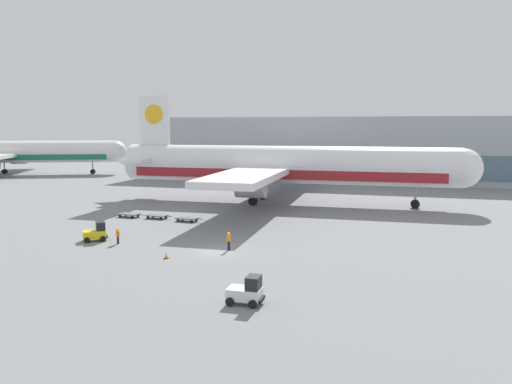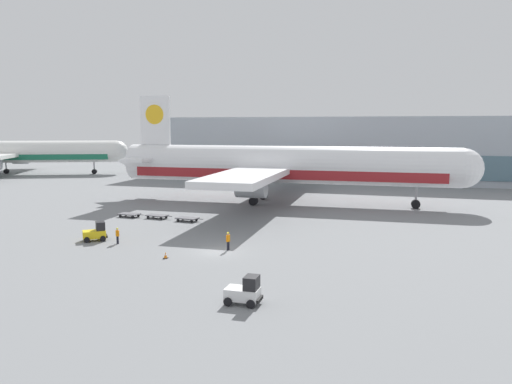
# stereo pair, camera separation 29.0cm
# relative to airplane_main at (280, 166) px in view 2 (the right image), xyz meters

# --- Properties ---
(ground_plane) EXTENTS (400.00, 400.00, 0.00)m
(ground_plane) POSITION_rel_airplane_main_xyz_m (1.33, -31.43, -5.84)
(ground_plane) COLOR slate
(terminal_building) EXTENTS (90.00, 18.20, 14.00)m
(terminal_building) POSITION_rel_airplane_main_xyz_m (4.99, 38.61, 1.15)
(terminal_building) COLOR #9EA8B2
(terminal_building) RESTS_ON ground_plane
(airplane_main) EXTENTS (58.08, 48.17, 17.00)m
(airplane_main) POSITION_rel_airplane_main_xyz_m (0.00, 0.00, 0.00)
(airplane_main) COLOR white
(airplane_main) RESTS_ON ground_plane
(airplane_distant) EXTENTS (51.33, 44.35, 15.91)m
(airplane_distant) POSITION_rel_airplane_main_xyz_m (-74.14, 26.52, -0.38)
(airplane_distant) COLOR white
(airplane_distant) RESTS_ON ground_plane
(baggage_tug_foreground) EXTENTS (2.47, 1.65, 2.00)m
(baggage_tug_foreground) POSITION_rel_airplane_main_xyz_m (8.25, -44.47, -4.96)
(baggage_tug_foreground) COLOR silver
(baggage_tug_foreground) RESTS_ON ground_plane
(baggage_tug_mid) EXTENTS (2.80, 2.65, 2.00)m
(baggage_tug_mid) POSITION_rel_airplane_main_xyz_m (-12.63, -30.71, -4.96)
(baggage_tug_mid) COLOR yellow
(baggage_tug_mid) RESTS_ON ground_plane
(baggage_dolly_lead) EXTENTS (3.76, 1.77, 0.48)m
(baggage_dolly_lead) POSITION_rel_airplane_main_xyz_m (-16.38, -17.48, -5.45)
(baggage_dolly_lead) COLOR #56565B
(baggage_dolly_lead) RESTS_ON ground_plane
(baggage_dolly_second) EXTENTS (3.76, 1.77, 0.48)m
(baggage_dolly_second) POSITION_rel_airplane_main_xyz_m (-12.34, -17.38, -5.45)
(baggage_dolly_second) COLOR #56565B
(baggage_dolly_second) RESTS_ON ground_plane
(baggage_dolly_third) EXTENTS (3.76, 1.77, 0.48)m
(baggage_dolly_third) POSITION_rel_airplane_main_xyz_m (-7.72, -18.10, -5.45)
(baggage_dolly_third) COLOR #56565B
(baggage_dolly_third) RESTS_ON ground_plane
(ground_crew_near) EXTENTS (0.51, 0.37, 1.67)m
(ground_crew_near) POSITION_rel_airplane_main_xyz_m (-9.65, -31.35, -4.87)
(ground_crew_near) COLOR black
(ground_crew_near) RESTS_ON ground_plane
(ground_crew_far) EXTENTS (0.33, 0.54, 1.82)m
(ground_crew_far) POSITION_rel_airplane_main_xyz_m (2.23, -30.76, -4.76)
(ground_crew_far) COLOR black
(ground_crew_far) RESTS_ON ground_plane
(traffic_cone_near) EXTENTS (0.40, 0.40, 0.59)m
(traffic_cone_near) POSITION_rel_airplane_main_xyz_m (-2.31, -35.19, -5.55)
(traffic_cone_near) COLOR black
(traffic_cone_near) RESTS_ON ground_plane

